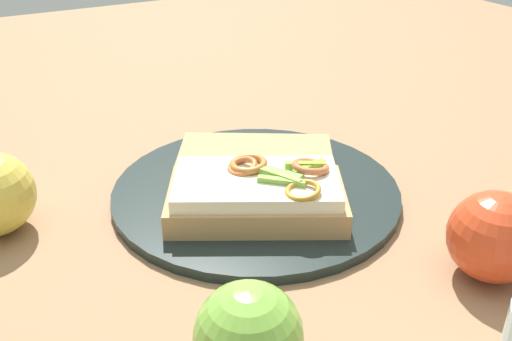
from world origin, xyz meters
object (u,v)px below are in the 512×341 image
at_px(sandwich, 258,194).
at_px(apple_2, 248,335).
at_px(bread_slice_side, 256,158).
at_px(apple_0, 494,237).
at_px(plate, 256,191).

height_order(sandwich, apple_2, apple_2).
bearing_deg(apple_2, bread_slice_side, -119.57).
relative_size(bread_slice_side, apple_0, 2.18).
relative_size(plate, bread_slice_side, 1.78).
bearing_deg(plate, sandwich, 63.47).
relative_size(bread_slice_side, apple_2, 2.29).
relative_size(apple_0, apple_2, 1.05).
bearing_deg(sandwich, apple_0, 155.97).
bearing_deg(plate, apple_0, 117.41).
distance_m(sandwich, apple_2, 0.20).
height_order(bread_slice_side, apple_2, apple_2).
bearing_deg(bread_slice_side, sandwich, 93.22).
relative_size(plate, apple_0, 3.88).
distance_m(bread_slice_side, apple_2, 0.30).
height_order(plate, bread_slice_side, bread_slice_side).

